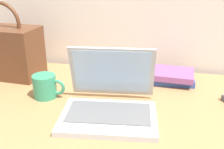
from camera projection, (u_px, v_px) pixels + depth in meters
name	position (u px, v px, depth m)	size (l,w,h in m)	color
desk	(110.00, 109.00, 0.98)	(1.60, 0.76, 0.03)	#A87A4C
laptop	(110.00, 101.00, 0.91)	(0.33, 0.31, 0.21)	#B2B5BA
coffee_mug	(45.00, 86.00, 1.02)	(0.12, 0.09, 0.09)	#338C66
remote_control_near	(93.00, 74.00, 1.22)	(0.08, 0.17, 0.02)	#4C4C51
handbag	(6.00, 51.00, 1.20)	(0.31, 0.18, 0.33)	#59331E
book_stack	(169.00, 76.00, 1.16)	(0.21, 0.16, 0.05)	#334C99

